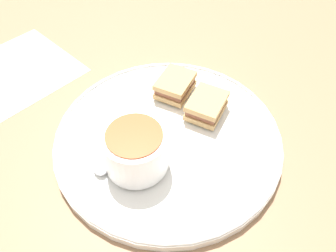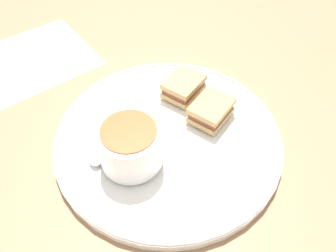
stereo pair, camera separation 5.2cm
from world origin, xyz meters
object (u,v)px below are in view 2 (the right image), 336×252
object	(u,v)px
soup_bowl	(130,145)
spoon	(97,151)
sandwich_half_near	(211,110)
sandwich_half_far	(184,86)

from	to	relation	value
soup_bowl	spoon	bearing A→B (deg)	21.19
spoon	soup_bowl	bearing A→B (deg)	74.98
sandwich_half_near	sandwich_half_far	distance (m)	0.07
sandwich_half_near	sandwich_half_far	xyz separation A→B (m)	(0.07, -0.03, 0.00)
spoon	sandwich_half_near	xyz separation A→B (m)	(-0.11, -0.16, 0.01)
sandwich_half_near	sandwich_half_far	bearing A→B (deg)	-20.44
spoon	sandwich_half_far	world-z (taller)	sandwich_half_far
soup_bowl	spoon	distance (m)	0.06
sandwich_half_far	spoon	bearing A→B (deg)	77.12
spoon	sandwich_half_near	bearing A→B (deg)	109.24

